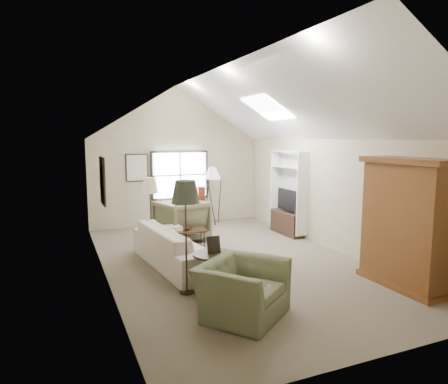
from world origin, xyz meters
name	(u,v)px	position (x,y,z in m)	size (l,w,h in m)	color
room_shell	(232,103)	(0.00, 0.00, 3.21)	(5.01, 8.01, 4.00)	brown
window	(180,175)	(0.10, 3.96, 1.45)	(1.72, 0.08, 1.42)	black
skylight	(268,108)	(1.30, 0.90, 3.22)	(0.80, 1.20, 0.52)	white
wall_art	(121,174)	(-1.88, 1.94, 1.73)	(1.97, 3.71, 0.88)	black
armoire	(407,223)	(2.18, -2.40, 1.10)	(0.60, 1.50, 2.20)	brown
tv_alcove	(288,191)	(2.34, 1.60, 1.15)	(0.32, 1.30, 2.10)	white
media_console	(287,223)	(2.32, 1.60, 0.30)	(0.34, 1.18, 0.60)	#382316
tv_panel	(287,200)	(2.32, 1.60, 0.92)	(0.05, 0.90, 0.55)	black
sofa	(180,246)	(-1.07, 0.15, 0.40)	(2.73, 1.07, 0.80)	beige
armchair_near	(242,290)	(-0.89, -2.37, 0.39)	(1.20, 1.05, 0.78)	#5F6849
armchair_far	(181,221)	(-0.46, 2.01, 0.51)	(1.08, 1.11, 1.01)	#5F6345
coffee_table	(188,239)	(-0.53, 1.31, 0.22)	(0.85, 0.47, 0.43)	#3C2118
bowl	(187,229)	(-0.53, 1.31, 0.46)	(0.20, 0.20, 0.05)	#3E2219
side_table	(214,273)	(-0.97, -1.45, 0.34)	(0.68, 0.68, 0.68)	#352415
side_chair	(198,206)	(0.55, 3.70, 0.54)	(0.42, 0.42, 1.09)	maroon
tripod_lamp	(213,195)	(0.96, 3.52, 0.86)	(0.50, 0.50, 1.72)	silver
dark_lamp	(186,237)	(-1.37, -1.25, 0.95)	(0.46, 0.46, 1.90)	#262A1D
tan_lamp	(151,214)	(-1.37, 1.35, 0.85)	(0.34, 0.34, 1.71)	tan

